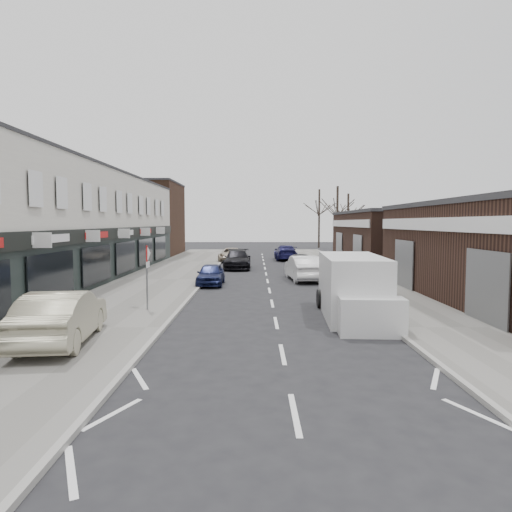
{
  "coord_description": "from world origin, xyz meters",
  "views": [
    {
      "loc": [
        -0.75,
        -6.52,
        3.68
      ],
      "look_at": [
        -0.74,
        8.17,
        2.6
      ],
      "focal_mm": 32.0,
      "sensor_mm": 36.0,
      "label": 1
    }
  ],
  "objects_px": {
    "parked_car_left_a": "(211,274)",
    "parked_car_left_c": "(231,255)",
    "parked_car_right_b": "(300,262)",
    "sedan_on_pavement": "(62,317)",
    "white_van": "(353,289)",
    "parked_car_right_a": "(303,268)",
    "parked_car_right_c": "(286,252)",
    "parked_car_left_b": "(237,259)",
    "warning_sign": "(148,259)"
  },
  "relations": [
    {
      "from": "parked_car_left_a",
      "to": "parked_car_left_c",
      "type": "distance_m",
      "value": 16.23
    },
    {
      "from": "parked_car_right_b",
      "to": "parked_car_left_c",
      "type": "bearing_deg",
      "value": -54.57
    },
    {
      "from": "parked_car_right_b",
      "to": "parked_car_left_a",
      "type": "bearing_deg",
      "value": 53.93
    },
    {
      "from": "sedan_on_pavement",
      "to": "parked_car_left_c",
      "type": "relative_size",
      "value": 1.02
    },
    {
      "from": "white_van",
      "to": "parked_car_left_a",
      "type": "height_order",
      "value": "white_van"
    },
    {
      "from": "parked_car_left_c",
      "to": "parked_car_right_b",
      "type": "xyz_separation_m",
      "value": [
        5.59,
        -9.19,
        0.08
      ]
    },
    {
      "from": "white_van",
      "to": "sedan_on_pavement",
      "type": "distance_m",
      "value": 10.37
    },
    {
      "from": "parked_car_right_b",
      "to": "parked_car_right_a",
      "type": "bearing_deg",
      "value": 90.99
    },
    {
      "from": "parked_car_left_c",
      "to": "parked_car_right_c",
      "type": "relative_size",
      "value": 0.91
    },
    {
      "from": "parked_car_left_b",
      "to": "parked_car_right_a",
      "type": "height_order",
      "value": "parked_car_right_a"
    },
    {
      "from": "white_van",
      "to": "parked_car_left_a",
      "type": "bearing_deg",
      "value": 128.06
    },
    {
      "from": "parked_car_right_b",
      "to": "parked_car_right_c",
      "type": "height_order",
      "value": "parked_car_right_c"
    },
    {
      "from": "white_van",
      "to": "parked_car_left_b",
      "type": "height_order",
      "value": "white_van"
    },
    {
      "from": "white_van",
      "to": "parked_car_right_b",
      "type": "xyz_separation_m",
      "value": [
        -0.47,
        16.34,
        -0.4
      ]
    },
    {
      "from": "warning_sign",
      "to": "parked_car_left_c",
      "type": "distance_m",
      "value": 24.57
    },
    {
      "from": "parked_car_right_a",
      "to": "parked_car_right_b",
      "type": "distance_m",
      "value": 4.93
    },
    {
      "from": "parked_car_right_c",
      "to": "parked_car_left_c",
      "type": "bearing_deg",
      "value": 18.36
    },
    {
      "from": "white_van",
      "to": "parked_car_right_c",
      "type": "xyz_separation_m",
      "value": [
        -0.82,
        27.31,
        -0.39
      ]
    },
    {
      "from": "parked_car_right_a",
      "to": "warning_sign",
      "type": "bearing_deg",
      "value": 48.92
    },
    {
      "from": "white_van",
      "to": "parked_car_right_b",
      "type": "distance_m",
      "value": 16.35
    },
    {
      "from": "parked_car_right_b",
      "to": "warning_sign",
      "type": "bearing_deg",
      "value": 67.29
    },
    {
      "from": "white_van",
      "to": "parked_car_left_c",
      "type": "xyz_separation_m",
      "value": [
        -6.07,
        25.53,
        -0.49
      ]
    },
    {
      "from": "warning_sign",
      "to": "parked_car_left_b",
      "type": "bearing_deg",
      "value": 80.52
    },
    {
      "from": "parked_car_right_a",
      "to": "parked_car_right_b",
      "type": "xyz_separation_m",
      "value": [
        0.27,
        4.92,
        -0.06
      ]
    },
    {
      "from": "white_van",
      "to": "sedan_on_pavement",
      "type": "height_order",
      "value": "white_van"
    },
    {
      "from": "sedan_on_pavement",
      "to": "parked_car_right_c",
      "type": "height_order",
      "value": "sedan_on_pavement"
    },
    {
      "from": "parked_car_left_c",
      "to": "parked_car_right_a",
      "type": "distance_m",
      "value": 15.09
    },
    {
      "from": "parked_car_left_c",
      "to": "white_van",
      "type": "bearing_deg",
      "value": -74.26
    },
    {
      "from": "white_van",
      "to": "parked_car_left_b",
      "type": "distance_m",
      "value": 19.53
    },
    {
      "from": "white_van",
      "to": "parked_car_right_a",
      "type": "bearing_deg",
      "value": 97.16
    },
    {
      "from": "parked_car_left_c",
      "to": "parked_car_right_a",
      "type": "xyz_separation_m",
      "value": [
        5.33,
        -14.11,
        0.15
      ]
    },
    {
      "from": "parked_car_left_b",
      "to": "parked_car_left_c",
      "type": "height_order",
      "value": "parked_car_left_b"
    },
    {
      "from": "white_van",
      "to": "parked_car_left_a",
      "type": "distance_m",
      "value": 11.31
    },
    {
      "from": "warning_sign",
      "to": "white_van",
      "type": "relative_size",
      "value": 0.43
    },
    {
      "from": "warning_sign",
      "to": "parked_car_left_b",
      "type": "height_order",
      "value": "warning_sign"
    },
    {
      "from": "white_van",
      "to": "parked_car_right_c",
      "type": "bearing_deg",
      "value": 95.16
    },
    {
      "from": "warning_sign",
      "to": "parked_car_right_a",
      "type": "height_order",
      "value": "warning_sign"
    },
    {
      "from": "warning_sign",
      "to": "white_van",
      "type": "xyz_separation_m",
      "value": [
        8.18,
        -1.1,
        -1.07
      ]
    },
    {
      "from": "parked_car_left_a",
      "to": "parked_car_left_b",
      "type": "distance_m",
      "value": 9.6
    },
    {
      "from": "warning_sign",
      "to": "sedan_on_pavement",
      "type": "height_order",
      "value": "warning_sign"
    },
    {
      "from": "parked_car_left_b",
      "to": "parked_car_right_c",
      "type": "relative_size",
      "value": 1.01
    },
    {
      "from": "warning_sign",
      "to": "sedan_on_pavement",
      "type": "distance_m",
      "value": 5.53
    },
    {
      "from": "sedan_on_pavement",
      "to": "parked_car_left_b",
      "type": "height_order",
      "value": "sedan_on_pavement"
    },
    {
      "from": "parked_car_left_a",
      "to": "parked_car_right_b",
      "type": "distance_m",
      "value": 9.21
    },
    {
      "from": "parked_car_left_a",
      "to": "white_van",
      "type": "bearing_deg",
      "value": -55.25
    },
    {
      "from": "sedan_on_pavement",
      "to": "parked_car_right_c",
      "type": "distance_m",
      "value": 32.6
    },
    {
      "from": "parked_car_right_a",
      "to": "white_van",
      "type": "bearing_deg",
      "value": 88.42
    },
    {
      "from": "parked_car_right_a",
      "to": "parked_car_right_c",
      "type": "relative_size",
      "value": 0.94
    },
    {
      "from": "parked_car_left_c",
      "to": "parked_car_right_c",
      "type": "xyz_separation_m",
      "value": [
        5.25,
        1.78,
        0.09
      ]
    },
    {
      "from": "parked_car_left_b",
      "to": "sedan_on_pavement",
      "type": "bearing_deg",
      "value": -101.0
    }
  ]
}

